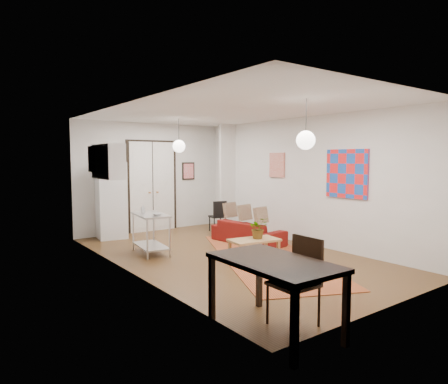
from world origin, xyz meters
TOP-DOWN VIEW (x-y plane):
  - floor at (0.00, 0.00)m, footprint 7.00×7.00m
  - ceiling at (0.00, 0.00)m, footprint 4.20×7.00m
  - wall_back at (0.00, 3.50)m, footprint 4.20×0.02m
  - wall_front at (0.00, -3.50)m, footprint 4.20×0.02m
  - wall_left at (-2.10, 0.00)m, footprint 0.02×7.00m
  - wall_right at (2.10, 0.00)m, footprint 0.02×7.00m
  - double_doors at (0.00, 3.46)m, footprint 1.44×0.06m
  - stub_partition at (1.85, 2.55)m, footprint 0.50×0.10m
  - wall_cabinet at (-1.92, 1.50)m, footprint 0.35×1.00m
  - painting_popart at (2.08, -1.25)m, footprint 0.05×1.00m
  - painting_abstract at (2.08, 0.80)m, footprint 0.05×0.50m
  - poster_back at (1.15, 3.47)m, footprint 0.40×0.03m
  - print_left at (-2.07, 2.00)m, footprint 0.03×0.44m
  - pendant_back at (0.00, 2.00)m, footprint 0.30×0.30m
  - pendant_front at (0.00, -2.00)m, footprint 0.30×0.30m
  - kilim_rug at (0.50, -0.57)m, footprint 3.47×4.88m
  - sofa at (1.06, 0.68)m, footprint 0.94×1.86m
  - coffee_table at (0.14, -0.61)m, footprint 1.01×0.65m
  - potted_plant at (0.24, -0.61)m, footprint 0.41×0.37m
  - kitchen_counter at (-1.20, 1.10)m, footprint 0.68×1.14m
  - bowl at (-1.20, 0.80)m, footprint 0.22×0.22m
  - soap_bottle at (-1.25, 1.35)m, footprint 0.09×0.09m
  - fridge at (-1.27, 3.15)m, footprint 0.75×0.75m
  - dining_table at (-1.75, -3.15)m, footprint 0.89×1.52m
  - dining_chair_near at (-1.44, -3.05)m, footprint 0.50×0.70m
  - dining_chair_far at (-1.44, -3.05)m, footprint 0.50×0.70m
  - black_side_chair at (1.33, 2.37)m, footprint 0.45×0.45m

SIDE VIEW (x-z plane):
  - floor at x=0.00m, z-range 0.00..0.00m
  - kilim_rug at x=0.50m, z-range 0.00..0.01m
  - sofa at x=1.06m, z-range 0.00..0.52m
  - coffee_table at x=0.14m, z-range 0.15..0.57m
  - black_side_chair at x=1.33m, z-range 0.07..0.91m
  - kitchen_counter at x=-1.20m, z-range 0.11..0.93m
  - dining_chair_near at x=-1.44m, z-range 0.08..1.11m
  - dining_chair_far at x=-1.44m, z-range 0.08..1.11m
  - potted_plant at x=0.24m, z-range 0.42..0.83m
  - dining_table at x=-1.75m, z-range 0.32..1.16m
  - bowl at x=-1.20m, z-range 0.83..0.87m
  - soap_bottle at x=-1.25m, z-range 0.83..1.00m
  - fridge at x=-1.27m, z-range 0.00..1.87m
  - double_doors at x=0.00m, z-range -0.05..2.45m
  - wall_back at x=0.00m, z-range 0.00..2.90m
  - wall_front at x=0.00m, z-range 0.00..2.90m
  - wall_left at x=-2.10m, z-range 0.00..2.90m
  - wall_right at x=2.10m, z-range 0.00..2.90m
  - stub_partition at x=1.85m, z-range 0.00..2.90m
  - poster_back at x=1.15m, z-range 1.35..1.85m
  - painting_popart at x=2.08m, z-range 1.15..2.15m
  - painting_abstract at x=2.08m, z-range 1.50..2.10m
  - wall_cabinet at x=-1.92m, z-range 1.55..2.25m
  - print_left at x=-2.07m, z-range 1.68..2.22m
  - pendant_back at x=0.00m, z-range 1.85..2.65m
  - pendant_front at x=0.00m, z-range 1.85..2.65m
  - ceiling at x=0.00m, z-range 2.89..2.91m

